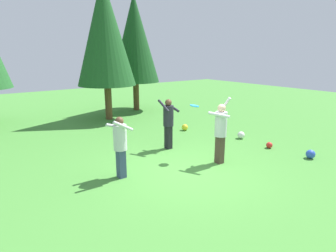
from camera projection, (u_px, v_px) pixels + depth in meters
name	position (u px, v px, depth m)	size (l,w,h in m)	color
ground_plane	(189.00, 169.00, 7.86)	(40.00, 40.00, 0.00)	#478C38
person_thrower	(221.00, 128.00, 8.07)	(0.64, 0.65, 1.94)	#4C382D
person_catcher	(168.00, 120.00, 9.34)	(0.52, 0.60, 1.68)	black
person_bystander	(120.00, 142.00, 7.14)	(0.56, 0.49, 1.61)	#38476B
frisbee	(194.00, 106.00, 8.33)	(0.38, 0.38, 0.07)	#2393D1
ball_red	(269.00, 145.00, 9.59)	(0.21, 0.21, 0.21)	red
ball_white	(241.00, 135.00, 10.66)	(0.27, 0.27, 0.27)	white
ball_yellow	(185.00, 127.00, 11.79)	(0.26, 0.26, 0.26)	yellow
ball_blue	(311.00, 154.00, 8.65)	(0.27, 0.27, 0.27)	blue
tree_right	(135.00, 39.00, 15.14)	(2.59, 2.59, 6.18)	brown
tree_center	(105.00, 32.00, 12.84)	(2.71, 2.71, 6.47)	brown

